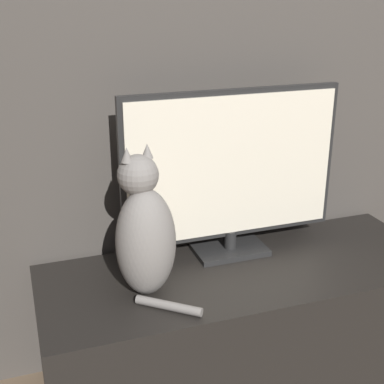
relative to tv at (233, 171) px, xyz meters
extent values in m
cube|color=#47423D|center=(0.00, 0.18, 0.51)|extent=(4.80, 0.05, 2.60)
cube|color=black|center=(0.00, -0.13, -0.56)|extent=(1.42, 0.53, 0.48)
cube|color=black|center=(0.00, 0.00, -0.31)|extent=(0.27, 0.16, 0.02)
cylinder|color=black|center=(0.00, 0.00, -0.26)|extent=(0.04, 0.04, 0.07)
cube|color=black|center=(0.00, 0.00, 0.02)|extent=(0.80, 0.02, 0.54)
cube|color=silver|center=(0.00, -0.01, 0.02)|extent=(0.76, 0.01, 0.50)
ellipsoid|color=gray|center=(-0.36, -0.17, -0.14)|extent=(0.24, 0.22, 0.36)
ellipsoid|color=silver|center=(-0.38, -0.11, -0.16)|extent=(0.12, 0.09, 0.20)
sphere|color=gray|center=(-0.37, -0.14, 0.07)|extent=(0.16, 0.16, 0.13)
cone|color=gray|center=(-0.41, -0.15, 0.14)|extent=(0.04, 0.04, 0.04)
cone|color=gray|center=(-0.34, -0.13, 0.14)|extent=(0.04, 0.04, 0.04)
cylinder|color=gray|center=(-0.33, -0.29, -0.30)|extent=(0.18, 0.16, 0.03)
camera|label=1|loc=(-0.72, -1.63, 0.61)|focal=50.00mm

